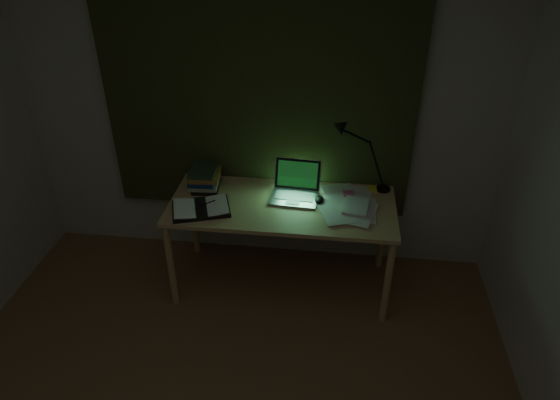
# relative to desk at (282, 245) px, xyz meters

# --- Properties ---
(wall_back) EXTENTS (3.50, 0.00, 2.50)m
(wall_back) POSITION_rel_desk_xyz_m (-0.22, 0.42, 0.89)
(wall_back) COLOR beige
(wall_back) RESTS_ON ground
(curtain) EXTENTS (2.20, 0.06, 2.00)m
(curtain) POSITION_rel_desk_xyz_m (-0.22, 0.38, 1.09)
(curtain) COLOR #2E3219
(curtain) RESTS_ON wall_back
(desk) EXTENTS (1.56, 0.68, 0.71)m
(desk) POSITION_rel_desk_xyz_m (0.00, 0.00, 0.00)
(desk) COLOR tan
(desk) RESTS_ON floor
(laptop) EXTENTS (0.36, 0.39, 0.24)m
(laptop) POSITION_rel_desk_xyz_m (0.08, 0.07, 0.48)
(laptop) COLOR silver
(laptop) RESTS_ON desk
(open_textbook) EXTENTS (0.45, 0.38, 0.03)m
(open_textbook) POSITION_rel_desk_xyz_m (-0.54, -0.14, 0.37)
(open_textbook) COLOR white
(open_textbook) RESTS_ON desk
(book_stack) EXTENTS (0.21, 0.25, 0.16)m
(book_stack) POSITION_rel_desk_xyz_m (-0.58, 0.16, 0.44)
(book_stack) COLOR white
(book_stack) RESTS_ON desk
(loose_papers) EXTENTS (0.49, 0.50, 0.02)m
(loose_papers) POSITION_rel_desk_xyz_m (0.45, 0.03, 0.37)
(loose_papers) COLOR white
(loose_papers) RESTS_ON desk
(mouse) EXTENTS (0.06, 0.10, 0.04)m
(mouse) POSITION_rel_desk_xyz_m (0.25, 0.06, 0.38)
(mouse) COLOR black
(mouse) RESTS_ON desk
(sticky_yellow) EXTENTS (0.09, 0.09, 0.02)m
(sticky_yellow) POSITION_rel_desk_xyz_m (0.63, 0.27, 0.36)
(sticky_yellow) COLOR yellow
(sticky_yellow) RESTS_ON desk
(sticky_pink) EXTENTS (0.08, 0.08, 0.02)m
(sticky_pink) POSITION_rel_desk_xyz_m (0.45, 0.18, 0.36)
(sticky_pink) COLOR pink
(sticky_pink) RESTS_ON desk
(desk_lamp) EXTENTS (0.41, 0.35, 0.53)m
(desk_lamp) POSITION_rel_desk_xyz_m (0.70, 0.27, 0.62)
(desk_lamp) COLOR black
(desk_lamp) RESTS_ON desk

